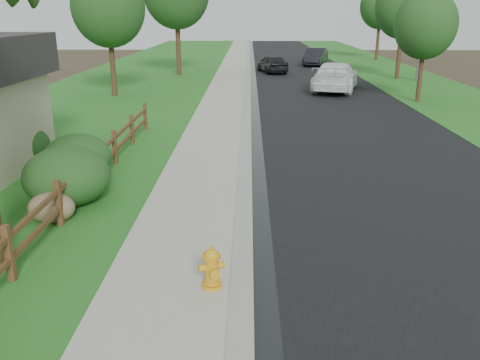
{
  "coord_description": "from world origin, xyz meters",
  "views": [
    {
      "loc": [
        0.51,
        -4.99,
        4.52
      ],
      "look_at": [
        0.31,
        5.88,
        0.9
      ],
      "focal_mm": 38.0,
      "sensor_mm": 36.0,
      "label": 1
    }
  ],
  "objects_px": {
    "fire_hydrant": "(212,268)",
    "white_suv": "(335,77)",
    "dark_car_mid": "(272,63)",
    "streetlight": "(423,3)",
    "ranch_fence": "(77,184)"
  },
  "relations": [
    {
      "from": "ranch_fence",
      "to": "streetlight",
      "type": "bearing_deg",
      "value": 57.07
    },
    {
      "from": "ranch_fence",
      "to": "fire_hydrant",
      "type": "height_order",
      "value": "ranch_fence"
    },
    {
      "from": "ranch_fence",
      "to": "dark_car_mid",
      "type": "relative_size",
      "value": 4.12
    },
    {
      "from": "ranch_fence",
      "to": "fire_hydrant",
      "type": "distance_m",
      "value": 5.2
    },
    {
      "from": "fire_hydrant",
      "to": "white_suv",
      "type": "bearing_deg",
      "value": 76.03
    },
    {
      "from": "fire_hydrant",
      "to": "dark_car_mid",
      "type": "relative_size",
      "value": 0.18
    },
    {
      "from": "ranch_fence",
      "to": "streetlight",
      "type": "xyz_separation_m",
      "value": [
        15.36,
        23.71,
        4.44
      ]
    },
    {
      "from": "fire_hydrant",
      "to": "streetlight",
      "type": "height_order",
      "value": "streetlight"
    },
    {
      "from": "fire_hydrant",
      "to": "white_suv",
      "type": "distance_m",
      "value": 23.74
    },
    {
      "from": "white_suv",
      "to": "dark_car_mid",
      "type": "height_order",
      "value": "white_suv"
    },
    {
      "from": "streetlight",
      "to": "dark_car_mid",
      "type": "bearing_deg",
      "value": 152.36
    },
    {
      "from": "fire_hydrant",
      "to": "white_suv",
      "type": "height_order",
      "value": "white_suv"
    },
    {
      "from": "fire_hydrant",
      "to": "streetlight",
      "type": "relative_size",
      "value": 0.08
    },
    {
      "from": "dark_car_mid",
      "to": "streetlight",
      "type": "relative_size",
      "value": 0.46
    },
    {
      "from": "fire_hydrant",
      "to": "dark_car_mid",
      "type": "bearing_deg",
      "value": 85.79
    }
  ]
}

